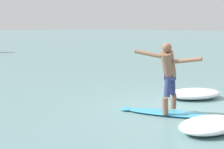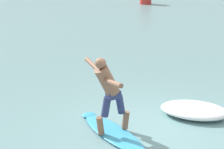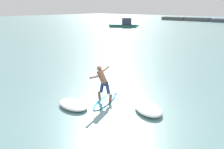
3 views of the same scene
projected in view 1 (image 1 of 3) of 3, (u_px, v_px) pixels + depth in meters
ground_plane at (189, 110)px, 9.00m from camera, size 200.00×200.00×0.00m
surfboard at (168, 113)px, 8.59m from camera, size 1.19×2.26×0.21m
surfer at (169, 71)px, 8.35m from camera, size 0.82×1.53×1.59m
wave_foam_at_tail at (194, 94)px, 10.38m from camera, size 1.83×1.66×0.28m
wave_foam_at_nose at (210, 125)px, 7.24m from camera, size 1.61×1.07×0.25m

